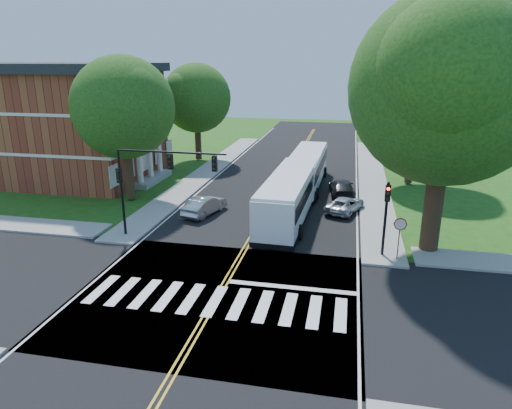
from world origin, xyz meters
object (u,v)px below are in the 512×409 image
(bus_lead, at_px, (289,196))
(dark_sedan, at_px, (342,188))
(bus_follow, at_px, (307,169))
(signal_ne, at_px, (386,209))
(suv, at_px, (345,204))
(hatchback, at_px, (205,205))
(signal_nw, at_px, (154,173))

(bus_lead, bearing_deg, dark_sedan, -116.61)
(bus_follow, bearing_deg, signal_ne, 113.54)
(suv, bearing_deg, bus_follow, -40.49)
(bus_follow, bearing_deg, bus_lead, 88.98)
(hatchback, bearing_deg, suv, -149.83)
(hatchback, xyz_separation_m, dark_sedan, (9.95, 6.99, 0.00))
(signal_nw, height_order, hatchback, signal_nw)
(bus_follow, distance_m, dark_sedan, 4.10)
(bus_lead, relative_size, bus_follow, 1.03)
(bus_lead, xyz_separation_m, bus_follow, (0.38, 8.97, -0.05))
(signal_nw, relative_size, suv, 1.71)
(signal_ne, relative_size, dark_sedan, 0.91)
(bus_follow, xyz_separation_m, suv, (3.61, -6.56, -1.09))
(signal_nw, xyz_separation_m, suv, (11.72, 8.05, -3.79))
(signal_nw, distance_m, dark_sedan, 17.17)
(signal_ne, xyz_separation_m, dark_sedan, (-2.68, 12.31, -2.25))
(hatchback, bearing_deg, signal_ne, 172.55)
(bus_lead, xyz_separation_m, dark_sedan, (3.64, 6.69, -1.02))
(signal_nw, distance_m, bus_lead, 9.93)
(bus_follow, height_order, dark_sedan, bus_follow)
(bus_lead, distance_m, dark_sedan, 7.69)
(hatchback, height_order, dark_sedan, dark_sedan)
(signal_nw, bearing_deg, bus_follow, 60.95)
(signal_nw, xyz_separation_m, bus_follow, (8.11, 14.61, -2.70))
(hatchback, bearing_deg, bus_follow, -110.38)
(suv, bearing_deg, dark_sedan, -64.74)
(hatchback, xyz_separation_m, suv, (10.29, 2.71, -0.12))
(hatchback, relative_size, suv, 1.01)
(signal_ne, xyz_separation_m, hatchback, (-12.63, 5.32, -2.26))
(signal_ne, distance_m, bus_follow, 15.81)
(suv, xyz_separation_m, dark_sedan, (-0.34, 4.28, 0.12))
(signal_nw, bearing_deg, dark_sedan, 47.28)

